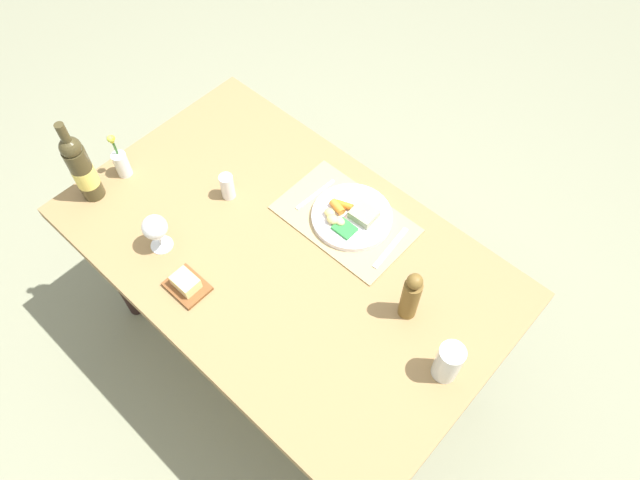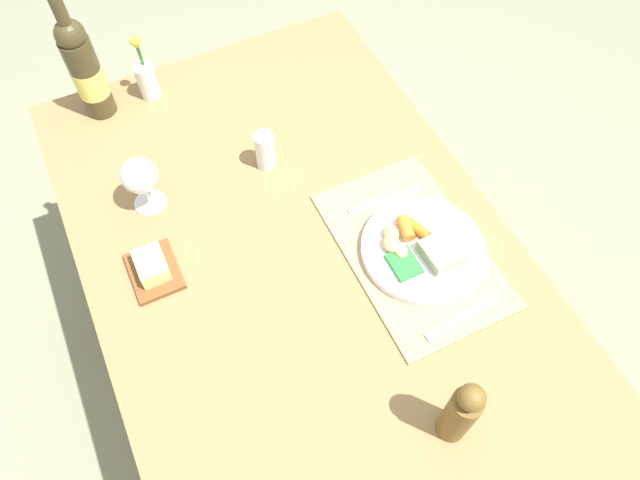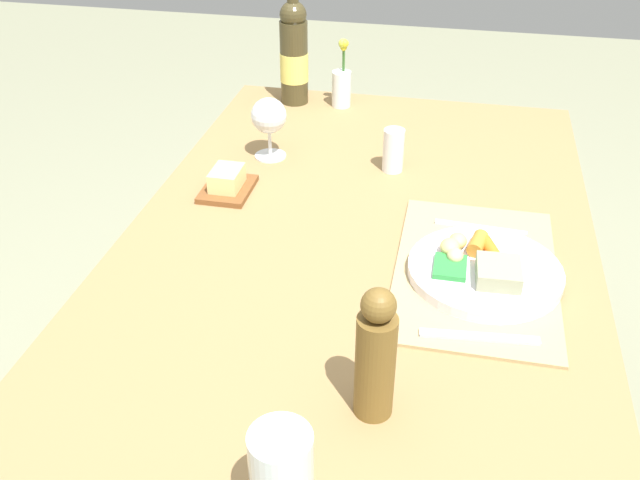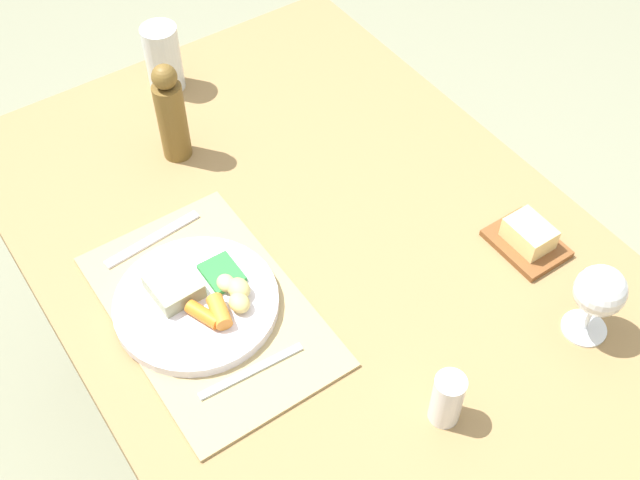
{
  "view_description": "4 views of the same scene",
  "coord_description": "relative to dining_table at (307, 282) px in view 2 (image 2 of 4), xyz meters",
  "views": [
    {
      "loc": [
        -0.76,
        0.66,
        2.32
      ],
      "look_at": [
        -0.08,
        -0.08,
        0.8
      ],
      "focal_mm": 32.52,
      "sensor_mm": 36.0,
      "label": 1
    },
    {
      "loc": [
        -0.57,
        0.24,
        1.86
      ],
      "look_at": [
        -0.02,
        -0.02,
        0.86
      ],
      "focal_mm": 33.07,
      "sensor_mm": 36.0,
      "label": 2
    },
    {
      "loc": [
        -1.11,
        -0.16,
        1.49
      ],
      "look_at": [
        -0.09,
        0.05,
        0.8
      ],
      "focal_mm": 39.39,
      "sensor_mm": 36.0,
      "label": 3
    },
    {
      "loc": [
        0.66,
        -0.5,
        1.83
      ],
      "look_at": [
        -0.03,
        -0.03,
        0.85
      ],
      "focal_mm": 45.2,
      "sensor_mm": 36.0,
      "label": 4
    }
  ],
  "objects": [
    {
      "name": "ground_plane",
      "position": [
        0.0,
        0.0,
        -0.67
      ],
      "size": [
        8.0,
        8.0,
        0.0
      ],
      "primitive_type": "plane",
      "color": "gray"
    },
    {
      "name": "dining_table",
      "position": [
        0.0,
        0.0,
        0.0
      ],
      "size": [
        1.45,
        0.89,
        0.76
      ],
      "color": "#957549",
      "rests_on": "ground_plane"
    },
    {
      "name": "placemat",
      "position": [
        -0.07,
        -0.22,
        0.09
      ],
      "size": [
        0.45,
        0.28,
        0.01
      ],
      "primitive_type": "cube",
      "color": "tan",
      "rests_on": "dining_table"
    },
    {
      "name": "dinner_plate",
      "position": [
        -0.08,
        -0.23,
        0.1
      ],
      "size": [
        0.27,
        0.27,
        0.05
      ],
      "color": "silver",
      "rests_on": "placemat"
    },
    {
      "name": "fork",
      "position": [
        -0.25,
        -0.23,
        0.09
      ],
      "size": [
        0.03,
        0.19,
        0.0
      ],
      "primitive_type": "cube",
      "rotation": [
        0.0,
        0.0,
        0.09
      ],
      "color": "silver",
      "rests_on": "placemat"
    },
    {
      "name": "knife",
      "position": [
        0.07,
        -0.23,
        0.09
      ],
      "size": [
        0.02,
        0.18,
        0.0
      ],
      "primitive_type": "cube",
      "rotation": [
        0.0,
        0.0,
        -0.06
      ],
      "color": "silver",
      "rests_on": "placemat"
    },
    {
      "name": "salt_shaker",
      "position": [
        0.29,
        -0.03,
        0.13
      ],
      "size": [
        0.05,
        0.05,
        0.1
      ],
      "primitive_type": "cylinder",
      "color": "white",
      "rests_on": "dining_table"
    },
    {
      "name": "wine_glass",
      "position": [
        0.3,
        0.25,
        0.18
      ],
      "size": [
        0.08,
        0.08,
        0.14
      ],
      "color": "white",
      "rests_on": "dining_table"
    },
    {
      "name": "pepper_mill",
      "position": [
        -0.43,
        -0.09,
        0.18
      ],
      "size": [
        0.05,
        0.05,
        0.21
      ],
      "color": "brown",
      "rests_on": "dining_table"
    },
    {
      "name": "butter_dish",
      "position": [
        0.12,
        0.3,
        0.1
      ],
      "size": [
        0.13,
        0.1,
        0.05
      ],
      "color": "brown",
      "rests_on": "dining_table"
    },
    {
      "name": "wine_bottle",
      "position": [
        0.64,
        0.28,
        0.22
      ],
      "size": [
        0.07,
        0.07,
        0.33
      ],
      "color": "#41391F",
      "rests_on": "dining_table"
    },
    {
      "name": "flower_vase",
      "position": [
        0.63,
        0.15,
        0.14
      ],
      "size": [
        0.05,
        0.05,
        0.18
      ],
      "color": "silver",
      "rests_on": "dining_table"
    }
  ]
}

